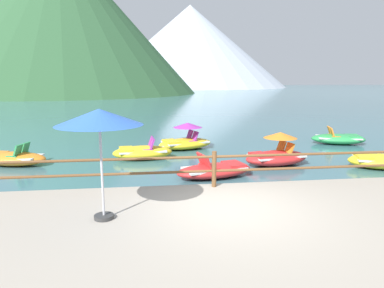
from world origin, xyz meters
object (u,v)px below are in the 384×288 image
object	(u,v)px
pedal_boat_3	(185,140)
pedal_boat_2	(339,139)
beach_umbrella	(99,119)
pedal_boat_0	(142,152)
pedal_boat_1	(381,161)
pedal_boat_6	(215,170)
pedal_boat_4	(13,158)
pedal_boat_5	(277,154)

from	to	relation	value
pedal_boat_3	pedal_boat_2	bearing A→B (deg)	2.04
beach_umbrella	pedal_boat_0	bearing A→B (deg)	84.53
pedal_boat_1	pedal_boat_2	size ratio (longest dim) A/B	0.92
pedal_boat_2	pedal_boat_6	world-z (taller)	pedal_boat_2
pedal_boat_4	pedal_boat_6	xyz separation A→B (m)	(7.18, -2.53, -0.02)
pedal_boat_0	pedal_boat_1	size ratio (longest dim) A/B	0.96
pedal_boat_5	pedal_boat_1	bearing A→B (deg)	-14.86
pedal_boat_0	pedal_boat_6	bearing A→B (deg)	-51.10
pedal_boat_6	pedal_boat_3	bearing A→B (deg)	95.51
pedal_boat_0	pedal_boat_4	world-z (taller)	pedal_boat_0
beach_umbrella	pedal_boat_5	world-z (taller)	beach_umbrella
beach_umbrella	pedal_boat_6	bearing A→B (deg)	53.06
beach_umbrella	pedal_boat_6	xyz separation A→B (m)	(3.08, 4.09, -2.21)
pedal_boat_1	pedal_boat_4	size ratio (longest dim) A/B	0.95
beach_umbrella	pedal_boat_3	world-z (taller)	beach_umbrella
pedal_boat_4	pedal_boat_1	bearing A→B (deg)	-9.11
pedal_boat_1	pedal_boat_6	distance (m)	6.19
pedal_boat_0	pedal_boat_4	size ratio (longest dim) A/B	0.91
pedal_boat_5	beach_umbrella	bearing A→B (deg)	-136.30
pedal_boat_0	pedal_boat_6	xyz separation A→B (m)	(2.40, -2.98, -0.04)
pedal_boat_3	pedal_boat_5	distance (m)	4.62
pedal_boat_4	pedal_boat_5	distance (m)	9.86
pedal_boat_0	pedal_boat_1	distance (m)	8.96
pedal_boat_2	pedal_boat_4	world-z (taller)	pedal_boat_4
pedal_boat_5	pedal_boat_2	bearing A→B (deg)	39.24
pedal_boat_1	pedal_boat_4	xyz separation A→B (m)	(-13.36, 2.14, -0.01)
pedal_boat_0	pedal_boat_5	distance (m)	5.27
pedal_boat_0	pedal_boat_1	xyz separation A→B (m)	(8.58, -2.59, -0.01)
pedal_boat_0	pedal_boat_3	bearing A→B (deg)	43.18
beach_umbrella	pedal_boat_6	size ratio (longest dim) A/B	0.80
pedal_boat_3	pedal_boat_4	distance (m)	7.09
pedal_boat_2	pedal_boat_6	xyz separation A→B (m)	(-7.17, -5.07, -0.02)
beach_umbrella	pedal_boat_5	bearing A→B (deg)	43.70
pedal_boat_1	pedal_boat_3	distance (m)	7.97
pedal_boat_4	pedal_boat_0	bearing A→B (deg)	5.32
pedal_boat_3	pedal_boat_1	bearing A→B (deg)	-33.55
beach_umbrella	pedal_boat_1	world-z (taller)	beach_umbrella
pedal_boat_0	beach_umbrella	bearing A→B (deg)	-95.47
beach_umbrella	pedal_boat_0	distance (m)	7.43
pedal_boat_6	pedal_boat_4	bearing A→B (deg)	160.58
pedal_boat_6	pedal_boat_2	bearing A→B (deg)	35.24
pedal_boat_2	pedal_boat_1	bearing A→B (deg)	-101.98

